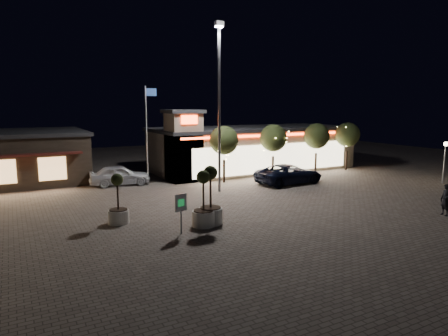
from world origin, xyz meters
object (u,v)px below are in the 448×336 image
white_sedan (120,175)px  valet_sign (181,206)px  pickup_truck (289,174)px  planter_mid (204,209)px  pedestrian (446,200)px  planter_left (118,208)px

white_sedan → valet_sign: size_ratio=2.34×
valet_sign → pickup_truck: bearing=31.9°
white_sedan → planter_mid: bearing=-167.0°
pedestrian → white_sedan: bearing=-127.7°
pedestrian → planter_left: bearing=-99.9°
white_sedan → pedestrian: size_ratio=2.55×
pickup_truck → white_sedan: bearing=61.6°
pedestrian → planter_mid: size_ratio=0.62×
pedestrian → pickup_truck: bearing=-156.6°
valet_sign → white_sedan: bearing=88.6°
white_sedan → valet_sign: valet_sign is taller
valet_sign → planter_mid: bearing=22.9°
pickup_truck → white_sedan: size_ratio=1.22×
pickup_truck → planter_left: (-15.28, -4.72, 0.04)m
white_sedan → planter_left: (-2.71, -10.75, 0.04)m
pickup_truck → white_sedan: 13.94m
pickup_truck → pedestrian: size_ratio=3.10×
planter_mid → valet_sign: (-1.57, -0.66, 0.50)m
pickup_truck → planter_mid: bearing=120.2°
pedestrian → planter_mid: 14.35m
valet_sign → planter_left: bearing=125.6°
pickup_truck → pedestrian: (2.17, -12.21, 0.13)m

